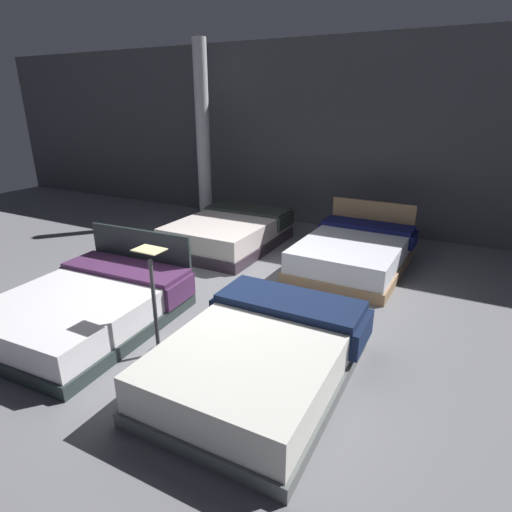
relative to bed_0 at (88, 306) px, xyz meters
The scene contains 8 objects.
ground_plane 1.61m from the bed_0, 47.14° to the left, with size 18.00×18.00×0.02m, color slate.
showroom_back_wall 5.46m from the bed_0, 78.04° to the left, with size 18.00×0.06×3.50m, color #47474C.
bed_0 is the anchor object (origin of this frame).
bed_1 2.18m from the bed_0, ahead, with size 1.57×2.07×0.54m.
bed_2 3.08m from the bed_0, 90.23° to the left, with size 1.57×2.14×0.54m.
bed_3 3.79m from the bed_0, 54.92° to the left, with size 1.54×2.11×0.84m.
price_sign 1.11m from the bed_0, ahead, with size 0.28×0.24×1.12m.
support_pillar 4.71m from the bed_0, 106.94° to the left, with size 0.27×0.27×3.50m, color silver.
Camera 1 is at (2.55, -4.00, 2.40)m, focal length 29.27 mm.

